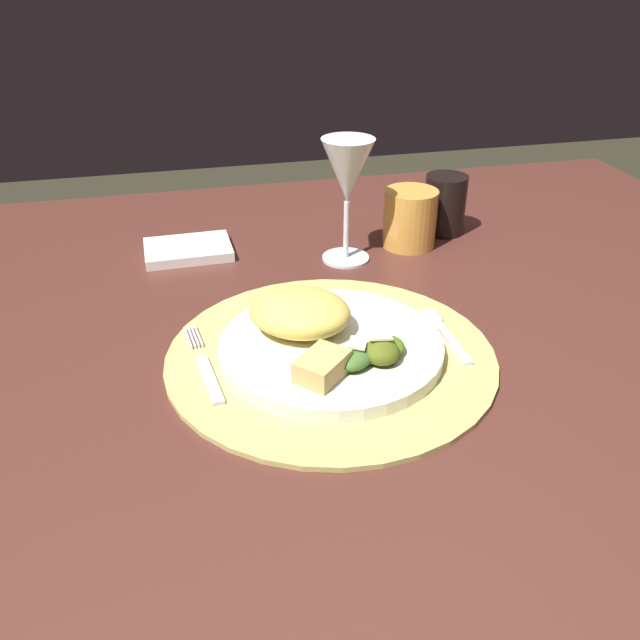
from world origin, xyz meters
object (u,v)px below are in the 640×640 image
amber_tumbler (410,218)px  dark_tumbler (445,204)px  dinner_plate (331,347)px  fork (205,366)px  spoon (439,326)px  wine_glass (347,175)px  napkin (188,250)px  dining_table (367,417)px

amber_tumbler → dark_tumbler: size_ratio=0.94×
dinner_plate → fork: (-0.14, 0.00, -0.01)m
spoon → wine_glass: 0.26m
dark_tumbler → fork: bearing=-142.8°
dinner_plate → spoon: size_ratio=1.98×
dinner_plate → napkin: size_ratio=1.98×
spoon → amber_tumbler: amber_tumbler is taller
dining_table → napkin: size_ratio=10.83×
fork → amber_tumbler: (0.33, 0.27, 0.03)m
wine_glass → dining_table: bearing=-96.3°
spoon → wine_glass: (-0.05, 0.22, 0.12)m
fork → wine_glass: bearing=47.2°
dinner_plate → spoon: (0.14, 0.02, -0.01)m
dining_table → amber_tumbler: amber_tumbler is taller
napkin → amber_tumbler: (0.33, -0.05, 0.04)m
dinner_plate → wine_glass: size_ratio=1.41×
dark_tumbler → napkin: bearing=178.6°
dining_table → wine_glass: bearing=83.7°
dining_table → wine_glass: size_ratio=7.72×
dinner_plate → wine_glass: wine_glass is taller
fork → amber_tumbler: bearing=39.1°
dining_table → fork: 0.26m
fork → wine_glass: wine_glass is taller
napkin → dark_tumbler: bearing=-1.4°
napkin → dark_tumbler: (0.40, -0.01, 0.04)m
dinner_plate → napkin: bearing=112.9°
dark_tumbler → wine_glass: bearing=-160.5°
fork → wine_glass: (0.22, 0.24, 0.12)m
dinner_plate → amber_tumbler: 0.33m
dinner_plate → spoon: bearing=9.1°
spoon → dining_table: bearing=152.2°
dinner_plate → fork: 0.14m
fork → dining_table: bearing=15.5°
spoon → dark_tumbler: (0.13, 0.29, 0.04)m
dining_table → napkin: (-0.20, 0.26, 0.15)m
spoon → amber_tumbler: (0.05, 0.25, 0.03)m
fork → amber_tumbler: amber_tumbler is taller
fork → napkin: (0.00, 0.31, -0.00)m
dinner_plate → wine_glass: bearing=70.6°
wine_glass → amber_tumbler: size_ratio=2.03×
dinner_plate → spoon: dinner_plate is taller
dinner_plate → amber_tumbler: amber_tumbler is taller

